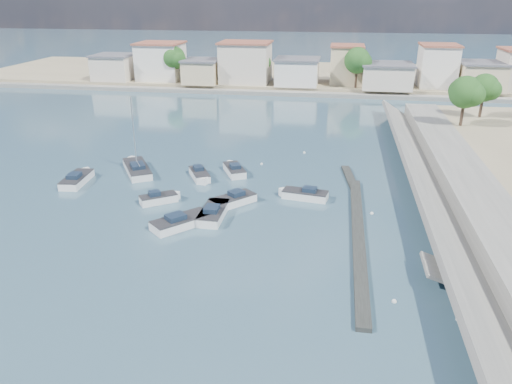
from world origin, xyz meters
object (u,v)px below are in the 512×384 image
(motorboat_e, at_px, (78,179))
(motorboat_h, at_px, (184,221))
(motorboat_f, at_px, (234,170))
(sailboat, at_px, (137,168))
(motorboat_b, at_px, (160,199))
(motorboat_a, at_px, (214,212))
(motorboat_d, at_px, (231,201))
(motorboat_c, at_px, (303,195))
(motorboat_g, at_px, (200,175))

(motorboat_e, relative_size, motorboat_h, 1.07)
(motorboat_f, distance_m, sailboat, 11.31)
(motorboat_e, xyz_separation_m, motorboat_f, (16.26, 5.71, -0.00))
(motorboat_f, xyz_separation_m, sailboat, (-11.23, -1.35, 0.03))
(motorboat_b, relative_size, motorboat_h, 0.70)
(motorboat_b, bearing_deg, motorboat_f, 60.50)
(motorboat_a, xyz_separation_m, motorboat_d, (0.98, 2.75, -0.00))
(motorboat_c, distance_m, motorboat_e, 24.66)
(sailboat, bearing_deg, motorboat_e, -139.07)
(motorboat_c, distance_m, motorboat_h, 12.79)
(motorboat_h, bearing_deg, motorboat_d, 58.81)
(motorboat_g, height_order, sailboat, sailboat)
(motorboat_d, relative_size, sailboat, 0.53)
(motorboat_e, bearing_deg, sailboat, 40.93)
(motorboat_c, xyz_separation_m, sailboat, (-19.63, 4.96, 0.03))
(motorboat_c, bearing_deg, motorboat_b, -166.56)
(motorboat_c, xyz_separation_m, motorboat_f, (-8.39, 6.32, -0.00))
(motorboat_b, distance_m, motorboat_e, 11.50)
(motorboat_g, distance_m, sailboat, 7.94)
(motorboat_d, distance_m, motorboat_g, 8.28)
(motorboat_a, distance_m, motorboat_d, 2.92)
(motorboat_b, height_order, motorboat_e, same)
(motorboat_b, bearing_deg, sailboat, 124.98)
(motorboat_a, xyz_separation_m, motorboat_f, (-0.56, 11.88, -0.00))
(motorboat_c, bearing_deg, motorboat_d, -157.66)
(motorboat_d, bearing_deg, motorboat_a, -109.68)
(motorboat_c, xyz_separation_m, motorboat_h, (-9.98, -7.99, -0.00))
(motorboat_d, xyz_separation_m, motorboat_h, (-3.13, -5.18, 0.00))
(motorboat_e, xyz_separation_m, sailboat, (5.03, 4.36, 0.03))
(motorboat_d, bearing_deg, sailboat, 148.67)
(sailboat, bearing_deg, motorboat_c, -14.19)
(motorboat_b, distance_m, motorboat_d, 7.01)
(motorboat_a, relative_size, motorboat_f, 1.22)
(motorboat_c, bearing_deg, motorboat_f, 143.04)
(motorboat_b, xyz_separation_m, motorboat_d, (6.99, 0.49, -0.00))
(sailboat, bearing_deg, motorboat_f, 6.88)
(motorboat_g, bearing_deg, motorboat_c, -18.15)
(motorboat_e, xyz_separation_m, motorboat_h, (14.67, -8.59, 0.00))
(motorboat_g, relative_size, sailboat, 0.50)
(motorboat_h, bearing_deg, motorboat_a, 48.48)
(motorboat_f, bearing_deg, motorboat_g, -143.84)
(motorboat_b, height_order, motorboat_c, same)
(motorboat_h, bearing_deg, motorboat_e, 149.65)
(motorboat_a, xyz_separation_m, motorboat_b, (-6.01, 2.25, -0.00))
(motorboat_a, relative_size, motorboat_b, 1.55)
(motorboat_b, distance_m, motorboat_f, 11.06)
(motorboat_b, relative_size, motorboat_f, 0.79)
(motorboat_b, bearing_deg, motorboat_d, 4.04)
(motorboat_g, relative_size, motorboat_h, 0.84)
(motorboat_f, xyz_separation_m, motorboat_g, (-3.37, -2.46, 0.00))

